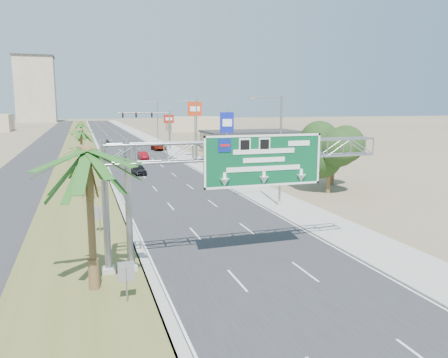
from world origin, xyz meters
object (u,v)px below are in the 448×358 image
store_building (251,142)px  palm_near (88,153)px  car_far (106,143)px  car_left_lane (139,170)px  pole_sign_red_far (169,121)px  sign_gantry (236,160)px  pole_sign_blue (227,125)px  signal_mast (160,127)px  car_right_lane (159,147)px  car_mid_lane (143,156)px  pole_sign_red_near (195,113)px

store_building → palm_near: bearing=-118.3°
car_far → car_left_lane: bearing=-93.1°
car_left_lane → pole_sign_red_far: 39.36m
sign_gantry → pole_sign_blue: 38.94m
signal_mast → pole_sign_blue: pole_sign_blue is taller
signal_mast → car_right_lane: (0.33, 3.65, -4.14)m
pole_sign_blue → pole_sign_red_far: (-1.77, 35.09, -0.56)m
palm_near → car_right_lane: palm_near is taller
signal_mast → car_mid_lane: size_ratio=2.60×
car_right_lane → pole_sign_blue: (5.27, -28.59, 5.56)m
pole_sign_red_near → car_left_lane: bearing=-127.8°
signal_mast → sign_gantry: bearing=-95.7°
car_right_lane → pole_sign_red_far: (3.50, 6.50, 5.00)m
store_building → car_far: 34.81m
palm_near → pole_sign_red_far: bearing=76.2°
pole_sign_red_near → signal_mast: bearing=108.4°
car_mid_lane → pole_sign_red_near: 11.51m
signal_mast → car_left_lane: 28.53m
car_left_lane → pole_sign_red_far: pole_sign_red_far is taller
store_building → car_left_lane: bearing=-139.0°
store_building → car_left_lane: store_building is taller
pole_sign_red_near → pole_sign_blue: 12.95m
store_building → pole_sign_blue: size_ratio=2.16×
store_building → pole_sign_red_near: bearing=-154.0°
pole_sign_red_near → car_mid_lane: bearing=170.9°
car_right_lane → pole_sign_red_near: 17.78m
car_mid_lane → car_right_lane: bearing=68.0°
sign_gantry → car_far: sign_gantry is taller
palm_near → car_far: palm_near is taller
car_mid_lane → pole_sign_blue: (10.38, -14.17, 5.62)m
car_right_lane → pole_sign_red_near: (3.73, -15.84, 7.18)m
car_mid_lane → pole_sign_blue: pole_sign_blue is taller
car_right_lane → pole_sign_blue: pole_sign_blue is taller
car_far → pole_sign_red_near: 32.80m
sign_gantry → car_mid_lane: bearing=88.4°
store_building → car_far: size_ratio=3.98×
sign_gantry → pole_sign_red_near: bearing=78.3°
sign_gantry → palm_near: (-8.14, -1.93, 0.87)m
palm_near → car_right_lane: bearing=77.7°
pole_sign_blue → pole_sign_red_far: bearing=92.9°
car_far → palm_near: bearing=-99.0°
car_mid_lane → pole_sign_blue: size_ratio=0.47×
car_mid_lane → sign_gantry: bearing=-94.1°
palm_near → pole_sign_red_near: (18.43, 51.78, 0.96)m
car_left_lane → pole_sign_blue: 14.49m
car_mid_lane → signal_mast: bearing=63.6°
pole_sign_red_far → signal_mast: bearing=-110.7°
store_building → car_far: (-26.28, 22.79, -1.34)m
car_right_lane → sign_gantry: bearing=-99.3°
car_far → pole_sign_blue: size_ratio=0.54×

